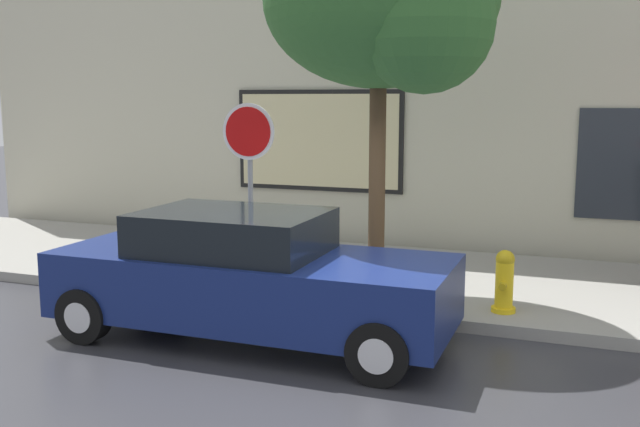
# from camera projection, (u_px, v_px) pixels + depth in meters

# --- Properties ---
(ground_plane) EXTENTS (60.00, 60.00, 0.00)m
(ground_plane) POSITION_uv_depth(u_px,v_px,m) (359.00, 350.00, 7.94)
(ground_plane) COLOR #333338
(sidewalk) EXTENTS (20.00, 4.00, 0.15)m
(sidewalk) POSITION_uv_depth(u_px,v_px,m) (420.00, 280.00, 10.70)
(sidewalk) COLOR gray
(sidewalk) RESTS_ON ground
(building_facade) EXTENTS (20.00, 0.67, 7.00)m
(building_facade) POSITION_uv_depth(u_px,v_px,m) (456.00, 56.00, 12.48)
(building_facade) COLOR beige
(building_facade) RESTS_ON ground
(parked_car) EXTENTS (4.57, 1.81, 1.48)m
(parked_car) POSITION_uv_depth(u_px,v_px,m) (248.00, 277.00, 8.24)
(parked_car) COLOR navy
(parked_car) RESTS_ON ground
(fire_hydrant) EXTENTS (0.30, 0.44, 0.78)m
(fire_hydrant) POSITION_uv_depth(u_px,v_px,m) (504.00, 282.00, 8.82)
(fire_hydrant) COLOR yellow
(fire_hydrant) RESTS_ON sidewalk
(street_tree) EXTENTS (3.04, 2.58, 5.00)m
(street_tree) POSITION_uv_depth(u_px,v_px,m) (388.00, 4.00, 9.00)
(street_tree) COLOR #4C3823
(street_tree) RESTS_ON sidewalk
(stop_sign) EXTENTS (0.76, 0.10, 2.54)m
(stop_sign) POSITION_uv_depth(u_px,v_px,m) (249.00, 159.00, 9.70)
(stop_sign) COLOR gray
(stop_sign) RESTS_ON sidewalk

